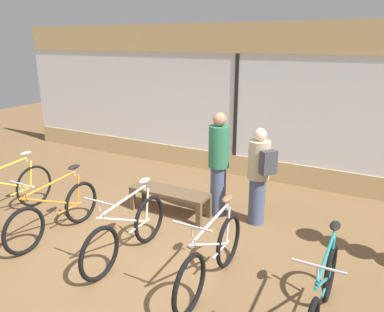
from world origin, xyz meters
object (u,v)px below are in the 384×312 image
at_px(display_bench, 170,194).
at_px(customer_near_rack, 219,162).
at_px(bicycle_far_left, 8,194).
at_px(bicycle_far_right, 322,296).
at_px(bicycle_right, 212,258).
at_px(customer_by_window, 259,174).
at_px(bicycle_left, 56,213).
at_px(bicycle_center, 127,232).

height_order(display_bench, customer_near_rack, customer_near_rack).
xyz_separation_m(bicycle_far_left, customer_near_rack, (3.03, 1.76, 0.52)).
distance_m(bicycle_far_left, bicycle_far_right, 5.06).
bearing_deg(display_bench, bicycle_right, -44.18).
bearing_deg(bicycle_far_right, customer_by_window, 125.32).
xyz_separation_m(bicycle_left, customer_near_rack, (1.83, 1.84, 0.56)).
distance_m(bicycle_left, customer_by_window, 3.16).
height_order(bicycle_left, customer_by_window, customer_by_window).
relative_size(bicycle_far_left, customer_by_window, 1.14).
relative_size(bicycle_right, customer_near_rack, 0.99).
bearing_deg(bicycle_far_left, customer_by_window, 25.52).
distance_m(display_bench, customer_near_rack, 1.01).
relative_size(bicycle_left, display_bench, 1.26).
bearing_deg(bicycle_center, bicycle_far_left, 179.15).
distance_m(bicycle_left, customer_near_rack, 2.65).
xyz_separation_m(bicycle_left, customer_by_window, (2.52, 1.85, 0.47)).
xyz_separation_m(bicycle_left, display_bench, (1.09, 1.48, -0.03)).
relative_size(bicycle_far_left, bicycle_center, 1.03).
relative_size(bicycle_far_right, customer_near_rack, 0.98).
bearing_deg(customer_by_window, bicycle_left, -143.72).
bearing_deg(customer_near_rack, bicycle_center, -105.91).
bearing_deg(bicycle_right, customer_by_window, 92.05).
distance_m(bicycle_right, display_bench, 2.09).
bearing_deg(customer_by_window, bicycle_right, -87.95).
bearing_deg(bicycle_far_right, bicycle_left, 179.34).
distance_m(bicycle_right, customer_by_window, 1.88).
distance_m(customer_near_rack, customer_by_window, 0.70).
distance_m(bicycle_right, customer_near_rack, 2.04).
bearing_deg(bicycle_right, bicycle_center, 179.43).
bearing_deg(bicycle_left, bicycle_far_right, -0.66).
bearing_deg(display_bench, bicycle_center, -80.94).
bearing_deg(bicycle_far_left, bicycle_center, -0.85).
bearing_deg(bicycle_left, bicycle_center, 1.75).
bearing_deg(customer_by_window, bicycle_far_left, -154.48).
height_order(bicycle_left, bicycle_center, bicycle_center).
height_order(bicycle_right, display_bench, bicycle_right).
bearing_deg(bicycle_far_right, customer_near_rack, 137.24).
bearing_deg(bicycle_center, bicycle_left, -178.25).
bearing_deg(customer_by_window, display_bench, -165.63).
relative_size(bicycle_center, customer_by_window, 1.11).
height_order(bicycle_far_left, bicycle_center, bicycle_far_left).
distance_m(bicycle_far_left, bicycle_center, 2.51).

